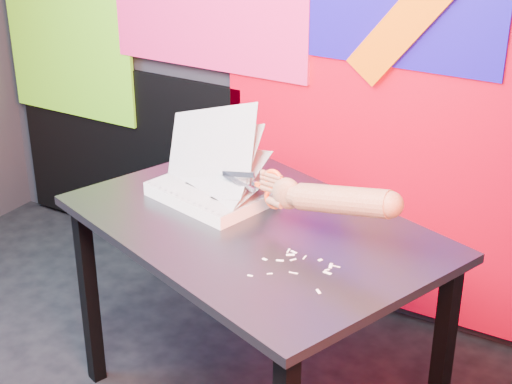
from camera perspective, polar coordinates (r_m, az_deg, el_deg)
The scene contains 6 objects.
backdrop at distance 3.23m, azimuth 1.30°, elevation 8.36°, with size 2.88×0.05×2.08m.
work_table at distance 2.51m, azimuth -0.16°, elevation -4.16°, with size 1.36×1.12×0.75m.
printout_stack at distance 2.62m, azimuth -3.24°, elevation 0.18°, with size 0.45×0.36×0.36m.
scissors at distance 2.40m, azimuth 0.98°, elevation 0.30°, with size 0.24×0.04×0.13m.
hand_forearm at distance 2.27m, azimuth 5.66°, elevation -0.51°, with size 0.47×0.12×0.16m.
paper_clippings at distance 2.24m, azimuth 3.35°, elevation -5.30°, with size 0.23×0.20×0.00m.
Camera 1 is at (1.58, -1.24, 1.87)m, focal length 55.00 mm.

